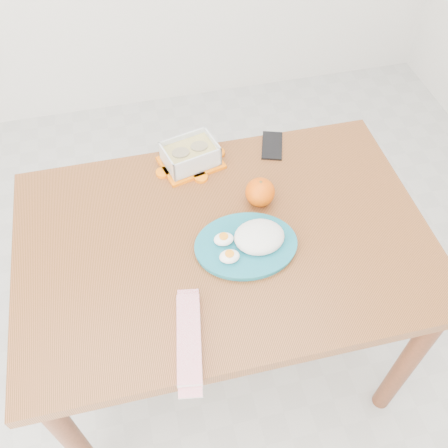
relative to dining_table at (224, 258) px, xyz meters
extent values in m
plane|color=#B7B7B2|center=(-0.13, -0.10, -0.65)|extent=(3.50, 3.50, 0.00)
cube|color=brown|center=(0.00, 0.00, 0.08)|extent=(1.17, 0.79, 0.04)
cylinder|color=brown|center=(-0.53, -0.33, -0.29)|extent=(0.06, 0.06, 0.71)
cylinder|color=brown|center=(0.52, -0.33, -0.29)|extent=(0.06, 0.06, 0.71)
cylinder|color=brown|center=(-0.52, 0.33, -0.29)|extent=(0.06, 0.06, 0.71)
cylinder|color=brown|center=(0.53, 0.33, -0.29)|extent=(0.06, 0.06, 0.71)
cube|color=orange|center=(-0.03, 0.31, 0.11)|extent=(0.21, 0.18, 0.01)
cube|color=silver|center=(-0.03, 0.31, 0.15)|extent=(0.19, 0.15, 0.07)
cube|color=tan|center=(-0.03, 0.31, 0.14)|extent=(0.17, 0.14, 0.04)
cylinder|color=tan|center=(-0.06, 0.30, 0.16)|extent=(0.07, 0.07, 0.02)
cylinder|color=tan|center=(0.00, 0.32, 0.16)|extent=(0.07, 0.07, 0.02)
sphere|color=orange|center=(0.13, 0.10, 0.15)|extent=(0.09, 0.09, 0.09)
cylinder|color=#166B7D|center=(0.05, -0.05, 0.11)|extent=(0.30, 0.30, 0.02)
ellipsoid|color=silver|center=(0.09, -0.05, 0.15)|extent=(0.15, 0.13, 0.06)
ellipsoid|color=white|center=(-0.01, -0.03, 0.13)|extent=(0.06, 0.05, 0.03)
ellipsoid|color=white|center=(-0.01, -0.09, 0.13)|extent=(0.06, 0.05, 0.03)
cube|color=red|center=(-0.16, -0.29, 0.11)|extent=(0.10, 0.24, 0.02)
cube|color=black|center=(0.24, 0.33, 0.11)|extent=(0.10, 0.15, 0.01)
camera|label=1|loc=(-0.20, -0.83, 1.23)|focal=40.00mm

